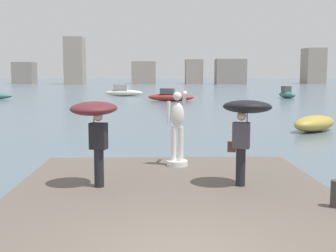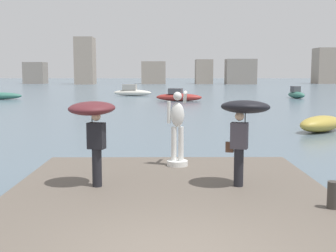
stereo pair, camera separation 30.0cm
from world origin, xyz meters
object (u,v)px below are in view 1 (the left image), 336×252
Objects in this scene: boat_mid at (123,92)px; boat_far at (315,123)px; onlooker_left at (95,118)px; statue_white_figure at (177,132)px; onlooker_right at (246,116)px; boat_near at (287,94)px; boat_rightward at (170,96)px.

boat_mid is 37.70m from boat_far.
statue_white_figure is at bearing 48.77° from onlooker_left.
onlooker_right reaches higher than boat_far.
boat_near is 1.11× the size of boat_far.
onlooker_left is 48.27m from boat_mid.
onlooker_left is 0.58× the size of boat_far.
boat_far is 25.79m from boat_rightward.
boat_rightward is (-0.33, 37.53, -1.53)m from onlooker_right.
onlooker_right reaches higher than boat_rightward.
boat_mid reaches higher than boat_near.
onlooker_left is 0.38× the size of boat_rightward.
onlooker_left is 3.44m from onlooker_right.
boat_near is at bearing -15.18° from boat_mid.
statue_white_figure is 1.04× the size of onlooker_right.
onlooker_right is 0.54× the size of boat_near.
boat_mid is 1.52× the size of boat_far.
boat_mid is (-4.59, 45.91, -0.79)m from statue_white_figure.
boat_near is (15.24, 40.52, -0.84)m from statue_white_figure.
onlooker_left is (-1.99, -2.27, 0.65)m from statue_white_figure.
onlooker_right is (1.44, -2.33, 0.69)m from statue_white_figure.
boat_near reaches higher than boat_rightward.
boat_far is at bearing 52.44° from onlooker_left.
onlooker_right is at bearing -58.28° from statue_white_figure.
onlooker_left is 0.98× the size of onlooker_right.
boat_mid is 12.13m from boat_rightward.
statue_white_figure is 0.41× the size of boat_rightward.
boat_mid is (-6.03, 48.24, -1.48)m from onlooker_right.
statue_white_figure is at bearing 121.72° from onlooker_right.
boat_near is 31.22m from boat_far.
statue_white_figure reaches higher than boat_near.
onlooker_right reaches higher than onlooker_left.
boat_far is (-7.60, -30.28, -0.09)m from boat_near.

